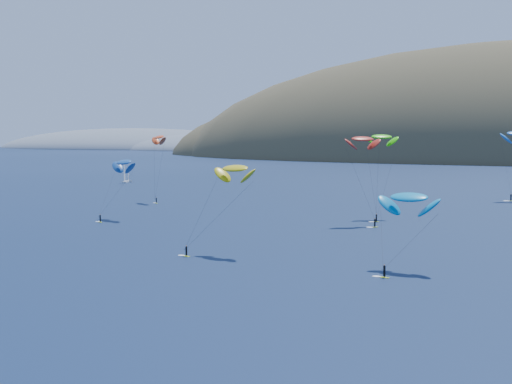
{
  "coord_description": "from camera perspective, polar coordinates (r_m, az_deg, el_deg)",
  "views": [
    {
      "loc": [
        50.69,
        -46.57,
        20.55
      ],
      "look_at": [
        -4.39,
        80.0,
        9.0
      ],
      "focal_mm": 50.0,
      "sensor_mm": 36.0,
      "label": 1
    }
  ],
  "objects": [
    {
      "name": "headland",
      "position": [
        938.71,
        -8.4,
        3.27
      ],
      "size": [
        460.0,
        250.0,
        60.0
      ],
      "color": "slate",
      "rests_on": "ground"
    },
    {
      "name": "kitesurfer_3",
      "position": [
        175.18,
        10.03,
        4.36
      ],
      "size": [
        8.55,
        14.16,
        21.72
      ],
      "rotation": [
        0.0,
        0.0,
        0.53
      ],
      "color": "#D7F61B",
      "rests_on": "ground"
    },
    {
      "name": "kitesurfer_9",
      "position": [
        161.58,
        8.53,
        4.21
      ],
      "size": [
        9.35,
        9.74,
        21.38
      ],
      "rotation": [
        0.0,
        0.0,
        0.68
      ],
      "color": "#D7F61B",
      "rests_on": "ground"
    },
    {
      "name": "kitesurfer_5",
      "position": [
        109.01,
        12.14,
        -0.42
      ],
      "size": [
        9.88,
        11.3,
        13.45
      ],
      "rotation": [
        0.0,
        0.0,
        -0.21
      ],
      "color": "#D7F61B",
      "rests_on": "ground"
    },
    {
      "name": "sailboat",
      "position": [
        297.29,
        -10.38,
        0.91
      ],
      "size": [
        7.93,
        7.42,
        9.47
      ],
      "rotation": [
        0.0,
        0.0,
        0.4
      ],
      "color": "silver",
      "rests_on": "ground"
    },
    {
      "name": "kitesurfer_2",
      "position": [
        120.74,
        -1.69,
        1.89
      ],
      "size": [
        11.03,
        9.62,
        16.75
      ],
      "rotation": [
        0.0,
        0.0,
        -0.25
      ],
      "color": "#D7F61B",
      "rests_on": "ground"
    },
    {
      "name": "kitesurfer_1",
      "position": [
        213.17,
        -7.77,
        4.36
      ],
      "size": [
        8.16,
        9.15,
        21.3
      ],
      "rotation": [
        0.0,
        0.0,
        -0.62
      ],
      "color": "#D7F61B",
      "rests_on": "ground"
    },
    {
      "name": "kitesurfer_10",
      "position": [
        172.81,
        -10.53,
        2.35
      ],
      "size": [
        9.48,
        13.04,
        15.89
      ],
      "rotation": [
        0.0,
        0.0,
        -0.47
      ],
      "color": "#D7F61B",
      "rests_on": "ground"
    }
  ]
}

